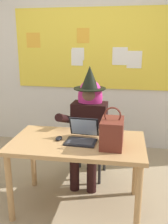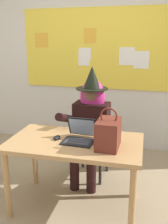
{
  "view_description": "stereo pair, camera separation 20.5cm",
  "coord_description": "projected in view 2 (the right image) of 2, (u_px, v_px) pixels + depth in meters",
  "views": [
    {
      "loc": [
        0.64,
        -2.28,
        1.69
      ],
      "look_at": [
        0.14,
        0.31,
        0.94
      ],
      "focal_mm": 40.88,
      "sensor_mm": 36.0,
      "label": 1
    },
    {
      "loc": [
        0.84,
        -2.23,
        1.69
      ],
      "look_at": [
        0.14,
        0.31,
        0.94
      ],
      "focal_mm": 40.88,
      "sensor_mm": 36.0,
      "label": 2
    }
  ],
  "objects": [
    {
      "name": "desk_main",
      "position": [
        75.0,
        150.0,
        2.52
      ],
      "size": [
        1.33,
        0.79,
        0.74
      ],
      "rotation": [
        0.0,
        0.0,
        0.03
      ],
      "color": "tan",
      "rests_on": "ground"
    },
    {
      "name": "handbag",
      "position": [
        108.0,
        133.0,
        2.31
      ],
      "size": [
        0.2,
        0.3,
        0.38
      ],
      "rotation": [
        0.0,
        0.0,
        -0.26
      ],
      "color": "maroon",
      "rests_on": "desk_main"
    },
    {
      "name": "person_costumed",
      "position": [
        90.0,
        119.0,
        3.05
      ],
      "size": [
        0.6,
        0.66,
        1.4
      ],
      "rotation": [
        0.0,
        0.0,
        -1.59
      ],
      "color": "black",
      "rests_on": "ground"
    },
    {
      "name": "ground_plane",
      "position": [
        64.0,
        202.0,
        2.75
      ],
      "size": [
        24.0,
        24.0,
        0.0
      ],
      "primitive_type": "plane",
      "color": "tan"
    },
    {
      "name": "laptop",
      "position": [
        80.0,
        136.0,
        2.48
      ],
      "size": [
        0.3,
        0.3,
        0.22
      ],
      "rotation": [
        0.0,
        0.0,
        -0.03
      ],
      "color": "black",
      "rests_on": "desk_main"
    },
    {
      "name": "wall_back_bulletin",
      "position": [
        99.0,
        54.0,
        3.92
      ],
      "size": [
        5.84,
        1.91,
        2.93
      ],
      "color": "silver",
      "rests_on": "ground"
    },
    {
      "name": "computer_mouse",
      "position": [
        57.0,
        137.0,
        2.53
      ],
      "size": [
        0.06,
        0.11,
        0.03
      ],
      "primitive_type": "ellipsoid",
      "rotation": [
        0.0,
        0.0,
        -0.02
      ],
      "color": "black",
      "rests_on": "desk_main"
    },
    {
      "name": "chair_at_desk",
      "position": [
        93.0,
        137.0,
        3.24
      ],
      "size": [
        0.45,
        0.45,
        0.89
      ],
      "rotation": [
        0.0,
        0.0,
        -1.64
      ],
      "color": "black",
      "rests_on": "ground"
    }
  ]
}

